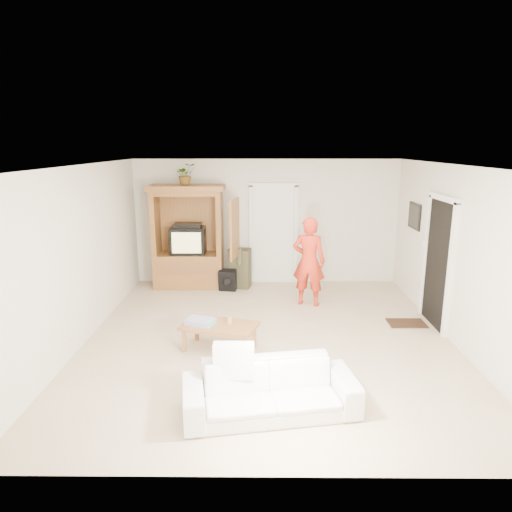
# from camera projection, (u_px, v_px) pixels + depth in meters

# --- Properties ---
(floor) EXTENTS (6.00, 6.00, 0.00)m
(floor) POSITION_uv_depth(u_px,v_px,m) (268.00, 338.00, 6.97)
(floor) COLOR tan
(floor) RESTS_ON ground
(ceiling) EXTENTS (6.00, 6.00, 0.00)m
(ceiling) POSITION_uv_depth(u_px,v_px,m) (270.00, 165.00, 6.36)
(ceiling) COLOR white
(ceiling) RESTS_ON floor
(wall_back) EXTENTS (5.50, 0.00, 5.50)m
(wall_back) POSITION_uv_depth(u_px,v_px,m) (266.00, 222.00, 9.58)
(wall_back) COLOR silver
(wall_back) RESTS_ON floor
(wall_front) EXTENTS (5.50, 0.00, 5.50)m
(wall_front) POSITION_uv_depth(u_px,v_px,m) (276.00, 342.00, 3.75)
(wall_front) COLOR silver
(wall_front) RESTS_ON floor
(wall_left) EXTENTS (0.00, 6.00, 6.00)m
(wall_left) POSITION_uv_depth(u_px,v_px,m) (82.00, 255.00, 6.69)
(wall_left) COLOR silver
(wall_left) RESTS_ON floor
(wall_right) EXTENTS (0.00, 6.00, 6.00)m
(wall_right) POSITION_uv_depth(u_px,v_px,m) (457.00, 256.00, 6.64)
(wall_right) COLOR silver
(wall_right) RESTS_ON floor
(armoire) EXTENTS (1.82, 1.14, 2.10)m
(armoire) POSITION_uv_depth(u_px,v_px,m) (190.00, 243.00, 9.36)
(armoire) COLOR #985D2F
(armoire) RESTS_ON floor
(door_back) EXTENTS (0.85, 0.05, 2.04)m
(door_back) POSITION_uv_depth(u_px,v_px,m) (273.00, 235.00, 9.62)
(door_back) COLOR white
(door_back) RESTS_ON floor
(doorway_right) EXTENTS (0.05, 0.90, 2.04)m
(doorway_right) POSITION_uv_depth(u_px,v_px,m) (438.00, 264.00, 7.29)
(doorway_right) COLOR black
(doorway_right) RESTS_ON floor
(framed_picture) EXTENTS (0.03, 0.60, 0.48)m
(framed_picture) POSITION_uv_depth(u_px,v_px,m) (415.00, 216.00, 8.42)
(framed_picture) COLOR black
(framed_picture) RESTS_ON wall_right
(doormat) EXTENTS (0.60, 0.40, 0.02)m
(doormat) POSITION_uv_depth(u_px,v_px,m) (407.00, 323.00, 7.54)
(doormat) COLOR #382316
(doormat) RESTS_ON floor
(plant) EXTENTS (0.48, 0.45, 0.43)m
(plant) POSITION_uv_depth(u_px,v_px,m) (186.00, 174.00, 8.99)
(plant) COLOR #4C7238
(plant) RESTS_ON armoire
(man) EXTENTS (0.69, 0.55, 1.64)m
(man) POSITION_uv_depth(u_px,v_px,m) (309.00, 261.00, 8.27)
(man) COLOR red
(man) RESTS_ON floor
(sofa) EXTENTS (1.99, 1.05, 0.55)m
(sofa) POSITION_uv_depth(u_px,v_px,m) (270.00, 389.00, 4.99)
(sofa) COLOR silver
(sofa) RESTS_ON floor
(coffee_table) EXTENTS (1.17, 0.84, 0.39)m
(coffee_table) POSITION_uv_depth(u_px,v_px,m) (219.00, 327.00, 6.51)
(coffee_table) COLOR #A46438
(coffee_table) RESTS_ON floor
(towel) EXTENTS (0.45, 0.39, 0.08)m
(towel) POSITION_uv_depth(u_px,v_px,m) (201.00, 321.00, 6.49)
(towel) COLOR #E24B9E
(towel) RESTS_ON coffee_table
(candle) EXTENTS (0.08, 0.08, 0.10)m
(candle) POSITION_uv_depth(u_px,v_px,m) (230.00, 320.00, 6.53)
(candle) COLOR tan
(candle) RESTS_ON coffee_table
(backpack_black) EXTENTS (0.37, 0.25, 0.42)m
(backpack_black) POSITION_uv_depth(u_px,v_px,m) (228.00, 281.00, 9.20)
(backpack_black) COLOR black
(backpack_black) RESTS_ON floor
(backpack_olive) EXTENTS (0.49, 0.40, 0.81)m
(backpack_olive) POSITION_uv_depth(u_px,v_px,m) (240.00, 268.00, 9.39)
(backpack_olive) COLOR #47442B
(backpack_olive) RESTS_ON floor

